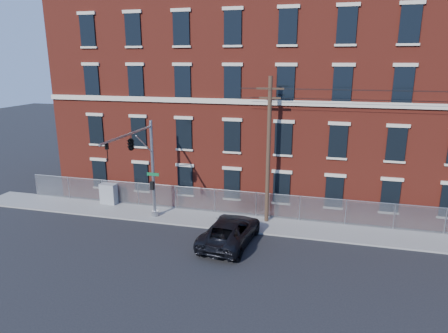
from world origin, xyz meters
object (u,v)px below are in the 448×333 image
(traffic_signal_mast, at_px, (137,152))
(pickup_truck, at_px, (230,231))
(utility_pole_near, at_px, (268,149))
(utility_cabinet, at_px, (109,194))

(traffic_signal_mast, xyz_separation_m, pickup_truck, (6.28, -0.39, -4.58))
(utility_pole_near, bearing_deg, utility_cabinet, 178.18)
(utility_pole_near, relative_size, pickup_truck, 1.71)
(pickup_truck, bearing_deg, utility_pole_near, -108.46)
(utility_pole_near, bearing_deg, pickup_truck, -114.28)
(utility_pole_near, xyz_separation_m, utility_cabinet, (-12.58, 0.40, -4.41))
(traffic_signal_mast, height_order, pickup_truck, traffic_signal_mast)
(pickup_truck, distance_m, utility_cabinet, 11.65)
(traffic_signal_mast, bearing_deg, utility_pole_near, 23.14)
(utility_cabinet, bearing_deg, utility_pole_near, 2.06)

